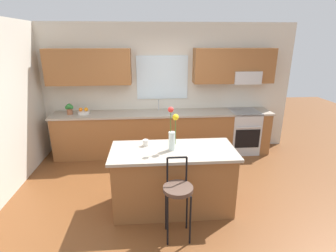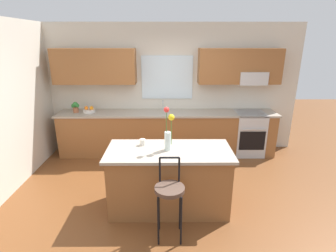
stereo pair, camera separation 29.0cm
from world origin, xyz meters
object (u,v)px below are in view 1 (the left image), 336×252
object	(u,v)px
kitchen_island	(173,179)
fruit_bowl_oranges	(84,112)
oven_range	(243,131)
bar_stool_near	(178,192)
mug_ceramic	(146,143)
flower_vase	(173,132)
potted_plant_small	(69,108)

from	to	relation	value
kitchen_island	fruit_bowl_oranges	bearing A→B (deg)	130.18
oven_range	kitchen_island	world-z (taller)	same
bar_stool_near	mug_ceramic	size ratio (longest dim) A/B	11.58
flower_vase	oven_range	bearing A→B (deg)	48.08
bar_stool_near	flower_vase	xyz separation A→B (m)	(-0.01, 0.61, 0.54)
oven_range	potted_plant_small	world-z (taller)	potted_plant_small
kitchen_island	flower_vase	world-z (taller)	flower_vase
kitchen_island	flower_vase	bearing A→B (deg)	168.55
flower_vase	fruit_bowl_oranges	world-z (taller)	flower_vase
mug_ceramic	bar_stool_near	bearing A→B (deg)	-64.14
flower_vase	mug_ceramic	world-z (taller)	flower_vase
oven_range	mug_ceramic	distance (m)	2.78
oven_range	mug_ceramic	size ratio (longest dim) A/B	10.22
kitchen_island	fruit_bowl_oranges	distance (m)	2.60
kitchen_island	potted_plant_small	bearing A→B (deg)	134.61
kitchen_island	oven_range	bearing A→B (deg)	48.25
mug_ceramic	potted_plant_small	xyz separation A→B (m)	(-1.54, 1.77, 0.08)
kitchen_island	mug_ceramic	xyz separation A→B (m)	(-0.38, 0.17, 0.50)
kitchen_island	bar_stool_near	bearing A→B (deg)	-90.00
oven_range	flower_vase	distance (m)	2.68
oven_range	kitchen_island	size ratio (longest dim) A/B	0.53
flower_vase	mug_ceramic	size ratio (longest dim) A/B	6.77
kitchen_island	fruit_bowl_oranges	xyz separation A→B (m)	(-1.65, 1.95, 0.50)
oven_range	kitchen_island	xyz separation A→B (m)	(-1.72, -1.92, 0.00)
mug_ceramic	potted_plant_small	size ratio (longest dim) A/B	0.41
kitchen_island	fruit_bowl_oranges	size ratio (longest dim) A/B	7.23
fruit_bowl_oranges	mug_ceramic	bearing A→B (deg)	-54.50
oven_range	kitchen_island	bearing A→B (deg)	-131.75
oven_range	bar_stool_near	size ratio (longest dim) A/B	0.88
kitchen_island	bar_stool_near	xyz separation A→B (m)	(0.00, -0.61, 0.17)
fruit_bowl_oranges	potted_plant_small	size ratio (longest dim) A/B	1.08
bar_stool_near	potted_plant_small	size ratio (longest dim) A/B	4.70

